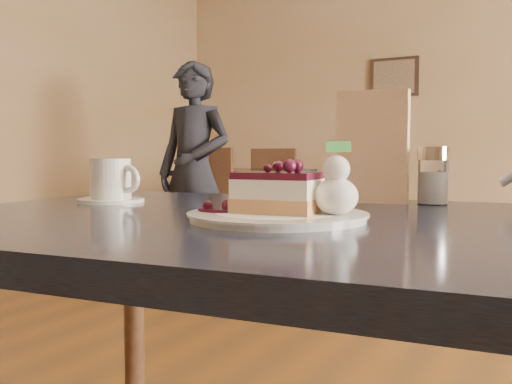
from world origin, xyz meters
The scene contains 11 objects.
main_table centered at (-0.24, -0.04, 0.73)m, with size 1.39×1.00×0.82m.
dessert_plate centered at (-0.23, -0.10, 0.83)m, with size 0.28×0.28×0.01m, color white.
cheesecake_slice centered at (-0.23, -0.10, 0.86)m, with size 0.14×0.11×0.07m.
whipped_cream centered at (-0.14, -0.08, 0.86)m, with size 0.07×0.07×0.06m.
berry_sauce centered at (-0.32, -0.11, 0.83)m, with size 0.09×0.09×0.01m, color black.
coffee_set centered at (-0.70, 0.02, 0.86)m, with size 0.15×0.14×0.10m.
menu_card centered at (-0.20, 0.29, 0.94)m, with size 0.15×0.03×0.24m, color beige.
sugar_shaker centered at (-0.08, 0.31, 0.88)m, with size 0.07×0.07×0.12m.
napkin_stack centered at (-0.41, 0.30, 0.85)m, with size 0.13×0.13×0.05m, color white.
bg_table_far_left centered at (-2.27, 3.22, 0.07)m, with size 1.11×1.89×1.26m.
patron centered at (-2.18, 2.39, 0.78)m, with size 0.57×0.38×1.57m, color black.
Camera 1 is at (0.19, -0.90, 0.93)m, focal length 40.00 mm.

